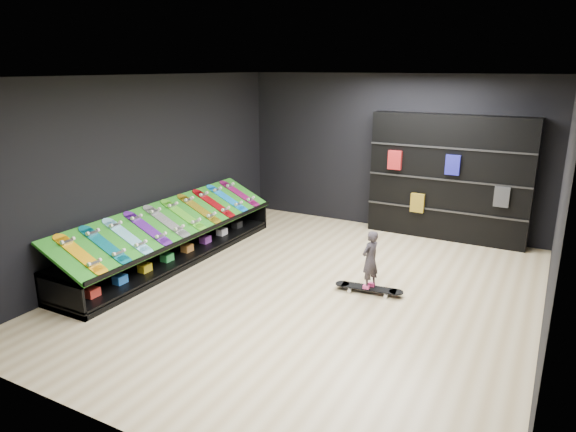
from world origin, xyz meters
The scene contains 21 objects.
floor centered at (0.00, 0.00, 0.00)m, with size 6.00×7.00×0.01m, color #CBB789.
ceiling centered at (0.00, 0.00, 3.00)m, with size 6.00×7.00×0.01m, color white.
wall_back centered at (0.00, 3.50, 1.50)m, with size 6.00×0.02×3.00m, color black.
wall_front centered at (0.00, -3.50, 1.50)m, with size 6.00×0.02×3.00m, color black.
wall_left centered at (-3.00, 0.00, 1.50)m, with size 0.02×7.00×3.00m, color black.
wall_right centered at (3.00, 0.00, 1.50)m, with size 0.02×7.00×3.00m, color black.
display_rack centered at (-2.55, 0.00, 0.25)m, with size 0.90×4.50×0.50m, color black, non-canonical shape.
turf_ramp centered at (-2.50, 0.00, 0.71)m, with size 1.00×4.50×0.04m, color #196D11.
back_shelving centered at (1.16, 3.32, 1.15)m, with size 2.88×0.34×2.30m, color black.
floor_skateboard centered at (0.76, 0.30, 0.05)m, with size 0.98×0.22×0.09m, color black, non-canonical shape.
child centered at (0.76, 0.30, 0.34)m, with size 0.19×0.14×0.51m, color black.
display_board_0 centered at (-2.49, -1.90, 0.74)m, with size 0.98×0.22×0.09m, color yellow, non-canonical shape.
display_board_1 centered at (-2.49, -1.48, 0.74)m, with size 0.98×0.22×0.09m, color #0C8C99, non-canonical shape.
display_board_2 centered at (-2.49, -1.06, 0.74)m, with size 0.98×0.22×0.09m, color #0CB2E5, non-canonical shape.
display_board_3 centered at (-2.49, -0.63, 0.74)m, with size 0.98×0.22×0.09m, color purple, non-canonical shape.
display_board_4 centered at (-2.49, -0.21, 0.74)m, with size 0.98×0.22×0.09m, color black, non-canonical shape.
display_board_5 centered at (-2.49, 0.21, 0.74)m, with size 0.98×0.22×0.09m, color green, non-canonical shape.
display_board_6 centered at (-2.49, 0.63, 0.74)m, with size 0.98×0.22×0.09m, color yellow, non-canonical shape.
display_board_7 centered at (-2.49, 1.06, 0.74)m, with size 0.98×0.22×0.09m, color red, non-canonical shape.
display_board_8 centered at (-2.49, 1.48, 0.74)m, with size 0.98×0.22×0.09m, color blue, non-canonical shape.
display_board_9 centered at (-2.49, 1.90, 0.74)m, with size 0.98×0.22×0.09m, color #E5198C, non-canonical shape.
Camera 1 is at (2.94, -6.18, 3.12)m, focal length 32.00 mm.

